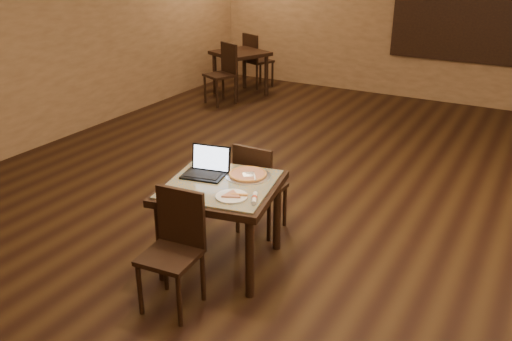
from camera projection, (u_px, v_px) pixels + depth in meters
The scene contains 17 objects.
ground at pixel (307, 213), 5.58m from camera, with size 10.00×10.00×0.00m, color black.
wall_back at pixel (435, 12), 9.00m from camera, with size 8.00×0.02×3.00m, color #98734D.
wall_left at pixel (21, 35), 6.80m from camera, with size 0.02×10.00×3.00m, color #98734D.
mural at pixel (466, 11), 8.72m from camera, with size 2.34×0.05×1.64m.
tiled_table at pixel (221, 195), 4.47m from camera, with size 1.08×1.08×0.76m.
chair_main_near at pixel (175, 243), 4.03m from camera, with size 0.43×0.43×0.92m.
chair_main_far at pixel (257, 184), 5.03m from camera, with size 0.39×0.39×0.90m.
laptop at pixel (207, 167), 4.58m from camera, with size 0.39×0.33×0.24m.
plate at pixel (232, 197), 4.18m from camera, with size 0.25×0.25×0.01m, color white.
pizza_slice at pixel (232, 195), 4.18m from camera, with size 0.17×0.17×0.02m, color beige, non-canonical shape.
pizza_pan at pixel (248, 175), 4.57m from camera, with size 0.39×0.39×0.01m, color silver.
pizza_whole at pixel (248, 174), 4.56m from camera, with size 0.32×0.32×0.02m.
spatula at pixel (249, 174), 4.53m from camera, with size 0.10×0.24×0.01m, color silver.
napkin_roll at pixel (254, 198), 4.13m from camera, with size 0.11×0.17×0.04m.
other_table_b at pixel (240, 59), 9.64m from camera, with size 1.09×1.09×0.78m.
other_table_b_chair_near at pixel (224, 70), 9.18m from camera, with size 0.57×0.57×1.01m.
other_table_b_chair_far at pixel (255, 57), 10.16m from camera, with size 0.57×0.57×1.01m.
Camera 1 is at (1.98, -4.58, 2.60)m, focal length 38.00 mm.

